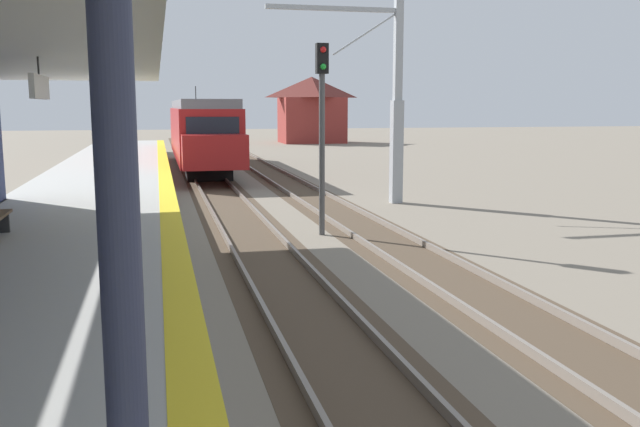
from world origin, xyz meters
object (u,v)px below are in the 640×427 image
(catenary_pylon_far_side, at_px, (389,105))
(distant_trackside_house, at_px, (312,109))
(rail_signal_post, at_px, (322,119))
(approaching_train, at_px, (201,131))

(catenary_pylon_far_side, distance_m, distant_trackside_house, 43.06)
(rail_signal_post, bearing_deg, distant_trackside_house, 77.73)
(rail_signal_post, bearing_deg, approaching_train, 95.35)
(rail_signal_post, distance_m, distant_trackside_house, 49.32)
(approaching_train, bearing_deg, distant_trackside_house, 65.37)
(approaching_train, xyz_separation_m, distant_trackside_house, (12.45, 27.16, 1.16))
(approaching_train, bearing_deg, catenary_pylon_far_side, -69.25)
(approaching_train, height_order, catenary_pylon_far_side, catenary_pylon_far_side)
(approaching_train, xyz_separation_m, catenary_pylon_far_side, (5.83, -15.38, 1.43))
(catenary_pylon_far_side, relative_size, distant_trackside_house, 1.14)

